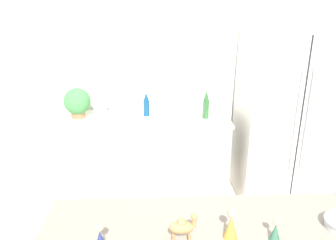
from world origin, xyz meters
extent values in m
cube|color=white|center=(0.00, 2.73, 1.27)|extent=(8.00, 0.06, 2.55)
cube|color=silver|center=(-0.25, 2.40, 0.43)|extent=(1.71, 0.60, 0.85)
cube|color=silver|center=(-0.25, 2.40, 0.87)|extent=(1.74, 0.63, 0.03)
cube|color=silver|center=(1.21, 2.33, 0.90)|extent=(0.92, 0.71, 1.79)
cube|color=black|center=(1.21, 1.97, 0.90)|extent=(0.01, 0.01, 1.72)
cylinder|color=#B2B5BA|center=(1.16, 1.95, 0.98)|extent=(0.02, 0.02, 0.98)
cylinder|color=#B2B5BA|center=(1.26, 1.95, 0.98)|extent=(0.02, 0.02, 0.98)
cube|color=gray|center=(0.21, 0.51, 0.93)|extent=(1.86, 0.58, 0.03)
cylinder|color=#9E6B47|center=(-0.94, 2.41, 0.93)|extent=(0.14, 0.14, 0.07)
sphere|color=#478E4C|center=(-0.94, 2.41, 1.07)|extent=(0.27, 0.27, 0.27)
cylinder|color=white|center=(-0.70, 2.39, 1.02)|extent=(0.10, 0.10, 0.27)
cylinder|color=#B2B7BC|center=(0.07, 2.47, 0.98)|extent=(0.07, 0.07, 0.18)
cone|color=#B2B7BC|center=(0.07, 2.47, 1.12)|extent=(0.06, 0.06, 0.10)
cylinder|color=gold|center=(0.07, 2.47, 1.17)|extent=(0.02, 0.02, 0.01)
cylinder|color=#2D6033|center=(0.38, 2.35, 0.98)|extent=(0.06, 0.06, 0.19)
cone|color=#2D6033|center=(0.38, 2.35, 1.13)|extent=(0.06, 0.06, 0.11)
cylinder|color=gold|center=(0.38, 2.35, 1.19)|extent=(0.02, 0.02, 0.01)
cylinder|color=navy|center=(-0.24, 2.44, 0.97)|extent=(0.06, 0.06, 0.16)
cone|color=navy|center=(-0.24, 2.44, 1.10)|extent=(0.06, 0.06, 0.09)
cylinder|color=gold|center=(-0.24, 2.44, 1.15)|extent=(0.02, 0.02, 0.01)
cylinder|color=#B2B7BC|center=(-0.13, 2.37, 0.97)|extent=(0.08, 0.08, 0.17)
cone|color=#B2B7BC|center=(-0.13, 2.37, 1.11)|extent=(0.07, 0.07, 0.10)
cylinder|color=gold|center=(-0.13, 2.37, 1.16)|extent=(0.03, 0.03, 0.01)
ellipsoid|color=#A87F4C|center=(-0.03, 0.40, 1.04)|extent=(0.12, 0.06, 0.06)
sphere|color=#A87F4C|center=(-0.03, 0.40, 1.07)|extent=(0.04, 0.04, 0.04)
cylinder|color=#A87F4C|center=(0.03, 0.40, 1.07)|extent=(0.02, 0.02, 0.06)
sphere|color=#A87F4C|center=(0.03, 0.40, 1.10)|extent=(0.03, 0.03, 0.03)
cylinder|color=#A87F4C|center=(0.01, 0.42, 0.98)|extent=(0.01, 0.01, 0.06)
cylinder|color=#A87F4C|center=(-0.07, 0.42, 0.98)|extent=(0.01, 0.01, 0.06)
cone|color=#33664C|center=(0.41, 0.41, 0.99)|extent=(0.05, 0.05, 0.09)
sphere|color=tan|center=(0.41, 0.41, 1.05)|extent=(0.03, 0.03, 0.03)
cone|color=#B28933|center=(0.21, 0.44, 1.01)|extent=(0.07, 0.07, 0.12)
sphere|color=tan|center=(0.21, 0.44, 1.08)|extent=(0.04, 0.04, 0.04)
cone|color=navy|center=(-0.40, 0.38, 1.00)|extent=(0.06, 0.06, 0.10)
sphere|color=tan|center=(-0.40, 0.38, 1.07)|extent=(0.04, 0.04, 0.04)
camera|label=1|loc=(-0.14, -0.84, 2.00)|focal=35.00mm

